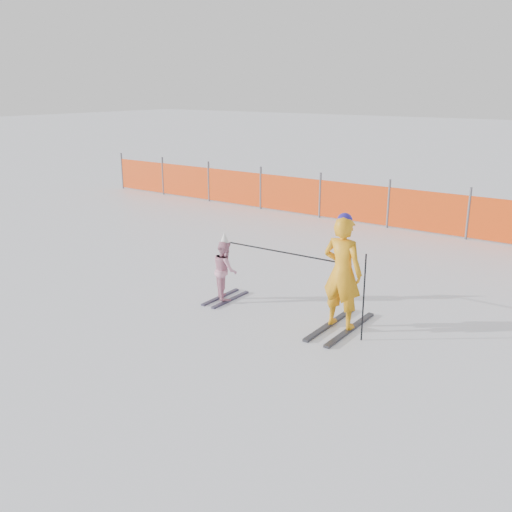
# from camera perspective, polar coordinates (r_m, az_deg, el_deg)

# --- Properties ---
(ground) EXTENTS (120.00, 120.00, 0.00)m
(ground) POSITION_cam_1_polar(r_m,az_deg,el_deg) (8.74, -1.93, -7.06)
(ground) COLOR white
(ground) RESTS_ON ground
(adult) EXTENTS (0.63, 1.48, 1.78)m
(adult) POSITION_cam_1_polar(r_m,az_deg,el_deg) (8.47, 8.63, -1.63)
(adult) COLOR black
(adult) RESTS_ON ground
(child) EXTENTS (0.62, 0.95, 1.19)m
(child) POSITION_cam_1_polar(r_m,az_deg,el_deg) (9.65, -3.12, -1.31)
(child) COLOR black
(child) RESTS_ON ground
(ski_poles) EXTENTS (2.50, 0.22, 1.30)m
(ski_poles) POSITION_cam_1_polar(r_m,az_deg,el_deg) (8.60, 5.57, -1.32)
(ski_poles) COLOR black
(ski_poles) RESTS_ON ground
(safety_fence) EXTENTS (15.42, 0.06, 1.25)m
(safety_fence) POSITION_cam_1_polar(r_m,az_deg,el_deg) (16.03, 5.28, 5.97)
(safety_fence) COLOR #595960
(safety_fence) RESTS_ON ground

